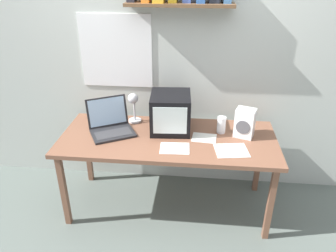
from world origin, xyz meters
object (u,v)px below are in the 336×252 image
at_px(juice_glass, 221,126).
at_px(loose_paper_near_monitor, 231,150).
at_px(space_heater, 245,123).
at_px(loose_paper_near_laptop, 175,148).
at_px(open_notebook, 204,138).
at_px(laptop, 110,124).
at_px(crt_monitor, 171,112).
at_px(desk_lamp, 133,104).
at_px(corner_desk, 168,143).

xyz_separation_m(juice_glass, loose_paper_near_monitor, (0.07, -0.29, -0.06)).
height_order(space_heater, loose_paper_near_monitor, space_heater).
bearing_deg(loose_paper_near_laptop, open_notebook, 39.86).
distance_m(juice_glass, space_heater, 0.20).
height_order(laptop, loose_paper_near_monitor, laptop).
height_order(crt_monitor, desk_lamp, crt_monitor).
height_order(desk_lamp, space_heater, desk_lamp).
bearing_deg(desk_lamp, loose_paper_near_laptop, -49.33).
distance_m(loose_paper_near_laptop, loose_paper_near_monitor, 0.43).
bearing_deg(space_heater, loose_paper_near_laptop, -135.77).
bearing_deg(loose_paper_near_monitor, open_notebook, 139.65).
xyz_separation_m(juice_glass, loose_paper_near_laptop, (-0.36, -0.30, -0.06)).
relative_size(corner_desk, loose_paper_near_monitor, 6.43).
bearing_deg(desk_lamp, open_notebook, -22.70).
relative_size(crt_monitor, open_notebook, 1.78).
xyz_separation_m(loose_paper_near_monitor, open_notebook, (-0.21, 0.18, 0.00)).
relative_size(crt_monitor, laptop, 0.83).
height_order(desk_lamp, loose_paper_near_monitor, desk_lamp).
xyz_separation_m(laptop, juice_glass, (0.92, 0.07, -0.00)).
bearing_deg(desk_lamp, juice_glass, -11.13).
bearing_deg(loose_paper_near_monitor, juice_glass, 103.19).
relative_size(corner_desk, laptop, 3.92).
relative_size(desk_lamp, open_notebook, 1.37).
distance_m(crt_monitor, desk_lamp, 0.34).
relative_size(juice_glass, loose_paper_near_laptop, 0.60).
bearing_deg(juice_glass, loose_paper_near_monitor, -76.81).
xyz_separation_m(space_heater, open_notebook, (-0.32, -0.07, -0.12)).
bearing_deg(space_heater, crt_monitor, -166.74).
distance_m(crt_monitor, laptop, 0.51).
distance_m(crt_monitor, loose_paper_near_monitor, 0.60).
distance_m(desk_lamp, open_notebook, 0.67).
height_order(juice_glass, loose_paper_near_monitor, juice_glass).
height_order(crt_monitor, loose_paper_near_monitor, crt_monitor).
relative_size(juice_glass, open_notebook, 0.67).
relative_size(laptop, loose_paper_near_monitor, 1.64).
relative_size(loose_paper_near_laptop, open_notebook, 1.12).
bearing_deg(crt_monitor, laptop, -174.52).
relative_size(corner_desk, open_notebook, 8.43).
bearing_deg(crt_monitor, loose_paper_near_laptop, -82.65).
bearing_deg(open_notebook, desk_lamp, 161.15).
bearing_deg(laptop, open_notebook, -31.99).
distance_m(corner_desk, space_heater, 0.64).
bearing_deg(loose_paper_near_laptop, crt_monitor, 101.16).
height_order(corner_desk, crt_monitor, crt_monitor).
height_order(desk_lamp, juice_glass, desk_lamp).
bearing_deg(crt_monitor, juice_glass, -5.96).
xyz_separation_m(crt_monitor, desk_lamp, (-0.33, 0.08, 0.03)).
bearing_deg(loose_paper_near_monitor, loose_paper_near_laptop, -178.41).
distance_m(corner_desk, crt_monitor, 0.25).
height_order(crt_monitor, space_heater, crt_monitor).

